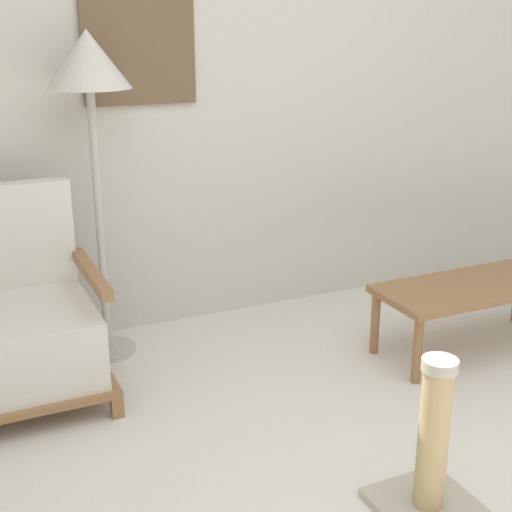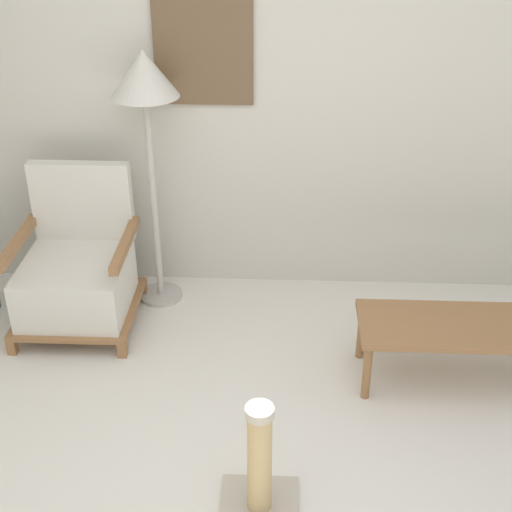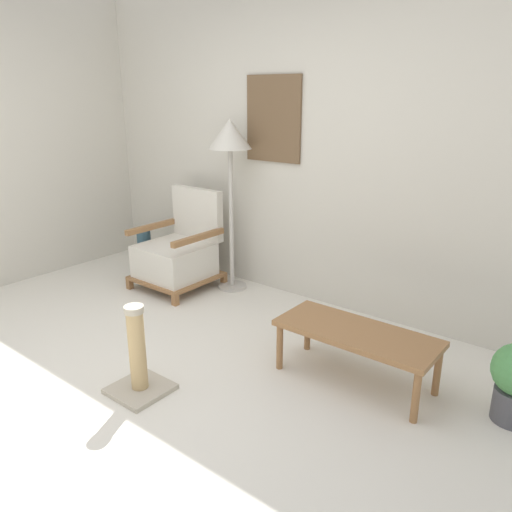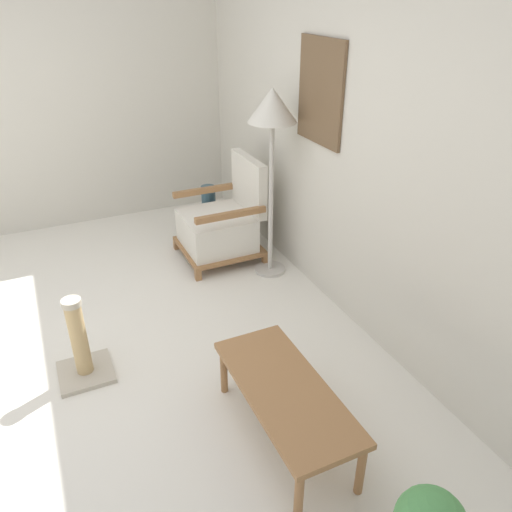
{
  "view_description": "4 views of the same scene",
  "coord_description": "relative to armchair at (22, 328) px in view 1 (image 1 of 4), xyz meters",
  "views": [
    {
      "loc": [
        -1.27,
        -1.39,
        1.6
      ],
      "look_at": [
        0.04,
        1.46,
        0.55
      ],
      "focal_mm": 50.0,
      "sensor_mm": 36.0,
      "label": 1
    },
    {
      "loc": [
        0.19,
        -1.91,
        2.45
      ],
      "look_at": [
        0.04,
        1.46,
        0.55
      ],
      "focal_mm": 50.0,
      "sensor_mm": 36.0,
      "label": 2
    },
    {
      "loc": [
        2.33,
        -1.45,
        1.76
      ],
      "look_at": [
        0.04,
        1.46,
        0.55
      ],
      "focal_mm": 35.0,
      "sensor_mm": 36.0,
      "label": 3
    },
    {
      "loc": [
        2.8,
        0.17,
        2.22
      ],
      "look_at": [
        0.04,
        1.46,
        0.55
      ],
      "focal_mm": 35.0,
      "sensor_mm": 36.0,
      "label": 4
    }
  ],
  "objects": [
    {
      "name": "floor_lamp",
      "position": [
        0.43,
        0.27,
        1.0
      ],
      "size": [
        0.38,
        0.38,
        1.55
      ],
      "color": "#B7B2A8",
      "rests_on": "ground_plane"
    },
    {
      "name": "armchair",
      "position": [
        0.0,
        0.0,
        0.0
      ],
      "size": [
        0.67,
        0.68,
        0.91
      ],
      "color": "olive",
      "rests_on": "ground_plane"
    },
    {
      "name": "scratching_post",
      "position": [
        1.12,
        -1.39,
        -0.12
      ],
      "size": [
        0.34,
        0.34,
        0.57
      ],
      "color": "#B2A893",
      "rests_on": "ground_plane"
    },
    {
      "name": "wall_back",
      "position": [
        1.01,
        0.54,
        1.03
      ],
      "size": [
        8.0,
        0.09,
        2.7
      ],
      "color": "beige",
      "rests_on": "ground_plane"
    },
    {
      "name": "coffee_table",
      "position": [
        2.1,
        -0.46,
        -0.01
      ],
      "size": [
        1.01,
        0.42,
        0.36
      ],
      "color": "olive",
      "rests_on": "ground_plane"
    }
  ]
}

